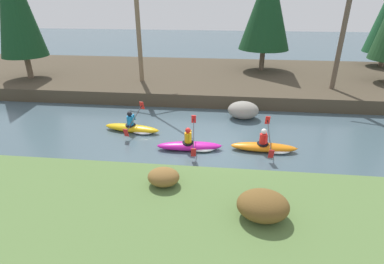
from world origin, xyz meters
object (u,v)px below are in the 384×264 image
object	(u,v)px
kayaker_middle	(192,145)
boulder_midstream	(243,110)
kayaker_trailing	(134,128)
kayaker_lead	(266,147)

from	to	relation	value
kayaker_middle	boulder_midstream	world-z (taller)	kayaker_middle
kayaker_middle	boulder_midstream	xyz separation A→B (m)	(2.28, 3.78, 0.25)
kayaker_middle	kayaker_trailing	world-z (taller)	same
kayaker_lead	kayaker_middle	size ratio (longest dim) A/B	0.99
kayaker_middle	kayaker_trailing	distance (m)	3.29
kayaker_lead	kayaker_middle	bearing A→B (deg)	-175.25
kayaker_middle	kayaker_trailing	bearing A→B (deg)	147.31
kayaker_lead	kayaker_middle	xyz separation A→B (m)	(-3.09, -0.22, 0.00)
kayaker_trailing	boulder_midstream	size ratio (longest dim) A/B	1.75
kayaker_lead	boulder_midstream	size ratio (longest dim) A/B	1.73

